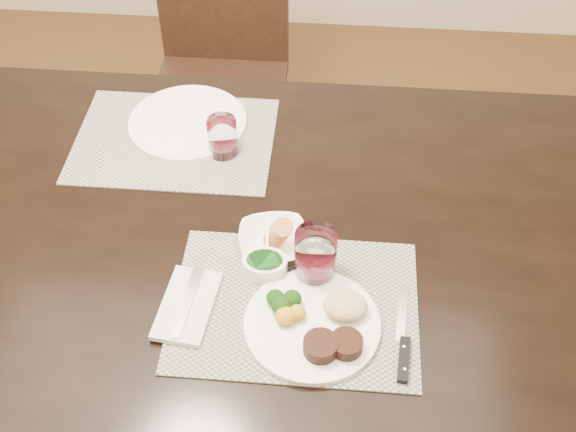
# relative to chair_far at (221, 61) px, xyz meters

# --- Properties ---
(ground_plane) EXTENTS (4.50, 4.50, 0.00)m
(ground_plane) POSITION_rel_chair_far_xyz_m (0.00, -0.93, -0.50)
(ground_plane) COLOR #4B2E18
(ground_plane) RESTS_ON ground
(dining_table) EXTENTS (2.00, 1.00, 0.75)m
(dining_table) POSITION_rel_chair_far_xyz_m (0.00, -0.93, 0.16)
(dining_table) COLOR black
(dining_table) RESTS_ON ground
(chair_far) EXTENTS (0.42, 0.42, 0.90)m
(chair_far) POSITION_rel_chair_far_xyz_m (0.00, 0.00, 0.00)
(chair_far) COLOR black
(chair_far) RESTS_ON ground
(placemat_near) EXTENTS (0.46, 0.34, 0.00)m
(placemat_near) POSITION_rel_chair_far_xyz_m (0.33, -1.14, 0.25)
(placemat_near) COLOR gray
(placemat_near) RESTS_ON dining_table
(placemat_far) EXTENTS (0.46, 0.34, 0.00)m
(placemat_far) POSITION_rel_chair_far_xyz_m (0.01, -0.69, 0.25)
(placemat_far) COLOR gray
(placemat_far) RESTS_ON dining_table
(dinner_plate) EXTENTS (0.25, 0.25, 0.04)m
(dinner_plate) POSITION_rel_chair_far_xyz_m (0.37, -1.19, 0.26)
(dinner_plate) COLOR white
(dinner_plate) RESTS_ON placemat_near
(napkin_fork) EXTENTS (0.11, 0.18, 0.02)m
(napkin_fork) POSITION_rel_chair_far_xyz_m (0.13, -1.16, 0.26)
(napkin_fork) COLOR silver
(napkin_fork) RESTS_ON placemat_near
(steak_knife) EXTENTS (0.03, 0.22, 0.01)m
(steak_knife) POSITION_rel_chair_far_xyz_m (0.53, -1.22, 0.26)
(steak_knife) COLOR silver
(steak_knife) RESTS_ON placemat_near
(cracker_bowl) EXTENTS (0.16, 0.16, 0.06)m
(cracker_bowl) POSITION_rel_chair_far_xyz_m (0.27, -1.00, 0.27)
(cracker_bowl) COLOR white
(cracker_bowl) RESTS_ON placemat_near
(sauce_ramekin) EXTENTS (0.09, 0.13, 0.07)m
(sauce_ramekin) POSITION_rel_chair_far_xyz_m (0.26, -1.06, 0.27)
(sauce_ramekin) COLOR white
(sauce_ramekin) RESTS_ON placemat_near
(wine_glass_near) EXTENTS (0.08, 0.08, 0.11)m
(wine_glass_near) POSITION_rel_chair_far_xyz_m (0.36, -1.06, 0.30)
(wine_glass_near) COLOR white
(wine_glass_near) RESTS_ON placemat_near
(far_plate) EXTENTS (0.28, 0.28, 0.01)m
(far_plate) POSITION_rel_chair_far_xyz_m (0.03, -0.63, 0.26)
(far_plate) COLOR white
(far_plate) RESTS_ON placemat_far
(wine_glass_far) EXTENTS (0.07, 0.07, 0.09)m
(wine_glass_far) POSITION_rel_chair_far_xyz_m (0.13, -0.72, 0.29)
(wine_glass_far) COLOR white
(wine_glass_far) RESTS_ON placemat_far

